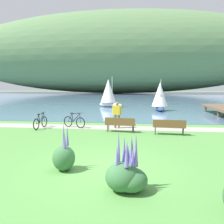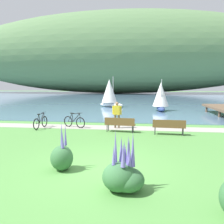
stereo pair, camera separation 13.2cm
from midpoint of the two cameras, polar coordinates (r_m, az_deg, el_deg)
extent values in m
plane|color=#518E42|center=(8.18, -2.52, -13.27)|extent=(200.00, 200.00, 0.00)
cube|color=#5B7F9E|center=(56.76, 6.04, 3.85)|extent=(180.00, 80.00, 0.04)
ellipsoid|color=#567A4C|center=(78.77, 1.34, 14.39)|extent=(114.71, 28.00, 26.63)
cube|color=#A39E93|center=(15.14, 2.20, -3.93)|extent=(60.00, 1.50, 0.01)
cube|color=brown|center=(13.79, 2.30, -3.10)|extent=(1.85, 0.70, 0.05)
cube|color=brown|center=(13.55, 2.12, -2.31)|extent=(1.79, 0.26, 0.40)
cylinder|color=#2D2D33|center=(14.17, -0.60, -3.76)|extent=(0.05, 0.05, 0.45)
cylinder|color=#2D2D33|center=(13.86, 5.54, -4.02)|extent=(0.05, 0.05, 0.45)
cylinder|color=#2D2D33|center=(13.85, -0.96, -4.00)|extent=(0.05, 0.05, 0.45)
cylinder|color=#2D2D33|center=(13.53, 5.32, -4.28)|extent=(0.05, 0.05, 0.45)
cube|color=brown|center=(13.41, 14.15, -3.58)|extent=(1.83, 0.61, 0.05)
cube|color=brown|center=(13.17, 14.22, -2.78)|extent=(1.80, 0.17, 0.40)
cylinder|color=#2D2D33|center=(13.60, 10.87, -4.32)|extent=(0.05, 0.05, 0.45)
cylinder|color=#2D2D33|center=(13.68, 17.31, -4.44)|extent=(0.05, 0.05, 0.45)
cylinder|color=#2D2D33|center=(13.27, 10.85, -4.59)|extent=(0.05, 0.05, 0.45)
cylinder|color=#2D2D33|center=(13.35, 17.45, -4.72)|extent=(0.05, 0.05, 0.45)
torus|color=black|center=(15.11, -7.56, -2.64)|extent=(0.68, 0.34, 0.72)
torus|color=black|center=(15.78, -10.55, -2.30)|extent=(0.68, 0.34, 0.72)
cylinder|color=black|center=(15.27, -8.57, -1.38)|extent=(0.57, 0.28, 0.61)
cylinder|color=black|center=(15.26, -8.70, -0.38)|extent=(0.62, 0.30, 0.09)
cylinder|color=black|center=(15.49, -9.50, -1.38)|extent=(0.13, 0.09, 0.54)
cylinder|color=black|center=(15.64, -9.96, -2.33)|extent=(0.40, 0.20, 0.05)
cylinder|color=black|center=(15.62, -10.09, -1.36)|extent=(0.35, 0.17, 0.56)
cylinder|color=black|center=(15.08, -7.65, -1.51)|extent=(0.09, 0.07, 0.60)
cube|color=black|center=(15.47, -9.64, -0.29)|extent=(0.26, 0.19, 0.05)
cylinder|color=black|center=(15.05, -7.75, -0.22)|extent=(0.45, 0.21, 0.02)
torus|color=black|center=(16.11, -16.12, -2.27)|extent=(0.11, 0.72, 0.72)
torus|color=black|center=(15.20, -17.97, -2.85)|extent=(0.11, 0.72, 0.72)
cylinder|color=black|center=(15.77, -16.73, -1.34)|extent=(0.09, 0.61, 0.61)
cylinder|color=black|center=(15.70, -16.83, -0.40)|extent=(0.09, 0.66, 0.09)
cylinder|color=black|center=(15.49, -17.30, -1.59)|extent=(0.05, 0.13, 0.54)
cylinder|color=black|center=(15.38, -17.58, -2.69)|extent=(0.06, 0.43, 0.05)
cylinder|color=black|center=(15.31, -17.69, -1.74)|extent=(0.06, 0.37, 0.56)
cylinder|color=black|center=(16.04, -16.20, -1.22)|extent=(0.04, 0.09, 0.60)
cube|color=black|center=(15.42, -17.41, -0.53)|extent=(0.12, 0.25, 0.05)
cylinder|color=black|center=(15.98, -16.28, -0.03)|extent=(0.06, 0.48, 0.02)
cylinder|color=#72604C|center=(14.99, 1.03, -2.35)|extent=(0.14, 0.14, 0.88)
cylinder|color=#72604C|center=(14.94, 1.94, -2.38)|extent=(0.14, 0.14, 0.88)
cube|color=yellow|center=(14.87, 1.49, 0.45)|extent=(0.40, 0.25, 0.60)
sphere|color=#9E7051|center=(14.83, 1.50, 2.07)|extent=(0.22, 0.22, 0.22)
cylinder|color=yellow|center=(14.92, 0.51, 0.48)|extent=(0.09, 0.09, 0.56)
cylinder|color=yellow|center=(14.82, 2.48, 0.43)|extent=(0.09, 0.09, 0.56)
ellipsoid|color=#386B3D|center=(6.36, 4.53, -16.36)|extent=(0.88, 0.88, 0.61)
cylinder|color=#386B3D|center=(6.43, 3.96, -13.73)|extent=(0.02, 0.02, 0.12)
cone|color=#7A6BC6|center=(6.32, 3.99, -10.71)|extent=(0.12, 0.12, 0.59)
cylinder|color=#386B3D|center=(6.33, 3.66, -14.06)|extent=(0.02, 0.02, 0.12)
cone|color=#7A6BC6|center=(6.19, 3.69, -10.29)|extent=(0.09, 0.09, 0.75)
cylinder|color=#386B3D|center=(6.24, 4.60, -14.38)|extent=(0.02, 0.02, 0.12)
cone|color=#7A6BC6|center=(6.08, 4.64, -9.86)|extent=(0.12, 0.12, 0.91)
cylinder|color=#386B3D|center=(6.24, 4.72, -14.39)|extent=(0.02, 0.02, 0.12)
cone|color=#7A6BC6|center=(6.12, 4.76, -11.18)|extent=(0.12, 0.12, 0.61)
cylinder|color=#386B3D|center=(6.43, 5.74, -13.74)|extent=(0.02, 0.02, 0.12)
cone|color=#7A6BC6|center=(6.27, 5.79, -9.20)|extent=(0.14, 0.14, 0.94)
cylinder|color=#386B3D|center=(6.27, 4.83, -14.29)|extent=(0.02, 0.02, 0.12)
cone|color=#7A6BC6|center=(6.12, 4.88, -10.25)|extent=(0.15, 0.15, 0.80)
ellipsoid|color=#386B3D|center=(7.87, -11.83, -11.06)|extent=(0.74, 0.74, 0.83)
cylinder|color=#386B3D|center=(7.66, -11.57, -9.16)|extent=(0.02, 0.02, 0.12)
cone|color=#6B5BB7|center=(7.58, -11.63, -6.86)|extent=(0.10, 0.10, 0.51)
cylinder|color=#386B3D|center=(7.98, -10.90, -8.49)|extent=(0.02, 0.02, 0.12)
cone|color=#6B5BB7|center=(7.88, -10.97, -5.55)|extent=(0.09, 0.09, 0.72)
cylinder|color=#386B3D|center=(7.82, -11.78, -8.83)|extent=(0.02, 0.02, 0.12)
cone|color=#6B5BB7|center=(7.71, -11.86, -5.46)|extent=(0.09, 0.09, 0.82)
ellipsoid|color=#386B3D|center=(6.32, 2.45, -15.70)|extent=(0.91, 0.91, 0.77)
cylinder|color=#386B3D|center=(6.29, 1.47, -12.99)|extent=(0.02, 0.02, 0.12)
cone|color=#7A6BC6|center=(6.13, 1.49, -8.52)|extent=(0.11, 0.11, 0.89)
cylinder|color=#386B3D|center=(6.00, 3.42, -13.96)|extent=(0.02, 0.02, 0.12)
cone|color=#7A6BC6|center=(5.88, 3.45, -10.60)|extent=(0.13, 0.13, 0.62)
cylinder|color=#386B3D|center=(6.14, 1.04, -13.46)|extent=(0.02, 0.02, 0.12)
cone|color=#7A6BC6|center=(6.04, 1.05, -10.71)|extent=(0.10, 0.10, 0.50)
cylinder|color=#386B3D|center=(6.11, 4.96, -13.59)|extent=(0.02, 0.02, 0.12)
cone|color=#7A6BC6|center=(6.02, 4.99, -11.04)|extent=(0.11, 0.11, 0.45)
cylinder|color=#386B3D|center=(6.38, 2.90, -12.70)|extent=(0.02, 0.02, 0.12)
cone|color=#7A6BC6|center=(6.25, 2.92, -9.20)|extent=(0.13, 0.13, 0.69)
ellipsoid|color=white|center=(29.01, -0.03, 1.81)|extent=(3.35, 2.12, 0.57)
cylinder|color=#B2B2B2|center=(28.78, 0.41, 5.58)|extent=(0.08, 0.08, 3.26)
cone|color=white|center=(29.07, -0.55, 5.27)|extent=(2.54, 2.54, 2.93)
ellipsoid|color=navy|center=(25.04, 12.11, 0.80)|extent=(0.97, 2.90, 0.50)
cylinder|color=#B2B2B2|center=(24.71, 12.27, 4.62)|extent=(0.07, 0.07, 2.85)
cone|color=white|center=(25.20, 12.11, 4.33)|extent=(1.79, 1.79, 2.57)
cylinder|color=brown|center=(21.88, 25.17, -0.49)|extent=(0.20, 0.20, 0.60)
cylinder|color=brown|center=(25.69, 22.47, 0.61)|extent=(0.20, 0.20, 0.60)
camera|label=1|loc=(0.07, -89.75, 0.03)|focal=36.98mm
camera|label=2|loc=(0.07, 90.25, -0.03)|focal=36.98mm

